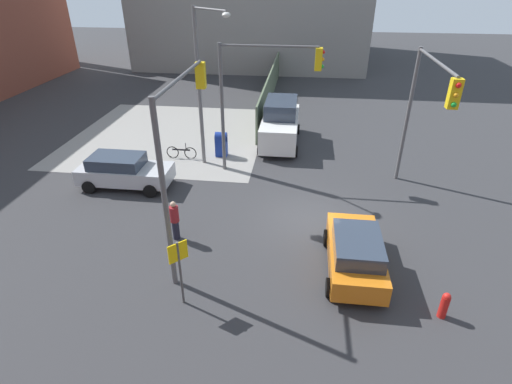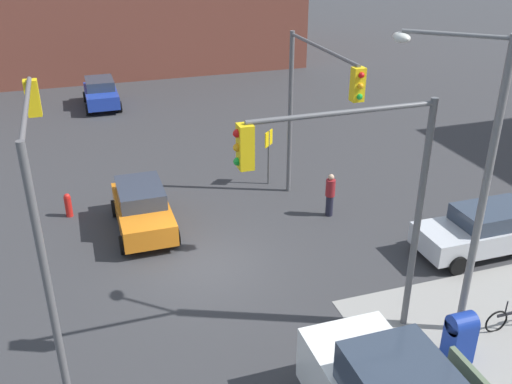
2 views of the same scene
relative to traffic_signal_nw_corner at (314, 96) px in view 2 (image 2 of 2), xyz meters
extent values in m
plane|color=#333335|center=(2.35, -4.50, -4.64)|extent=(120.00, 120.00, 0.00)
cylinder|color=#59595B|center=(-2.15, 0.00, -1.39)|extent=(0.18, 0.18, 6.50)
cylinder|color=#59595B|center=(0.48, 0.00, 1.74)|extent=(5.25, 0.12, 0.12)
cube|color=yellow|center=(3.11, 0.00, 1.21)|extent=(0.32, 0.36, 1.00)
sphere|color=red|center=(3.29, 0.00, 1.53)|extent=(0.18, 0.18, 0.18)
sphere|color=orange|center=(3.29, 0.00, 1.21)|extent=(0.18, 0.18, 0.18)
sphere|color=green|center=(3.29, 0.00, 0.89)|extent=(0.18, 0.18, 0.18)
cylinder|color=#59595B|center=(6.85, -9.00, -1.39)|extent=(0.18, 0.18, 6.50)
cylinder|color=#59595B|center=(4.23, -9.00, 1.74)|extent=(5.24, 0.12, 0.12)
cube|color=yellow|center=(1.61, -9.00, 1.21)|extent=(0.32, 0.36, 1.00)
sphere|color=red|center=(1.43, -9.00, 1.53)|extent=(0.18, 0.18, 0.18)
sphere|color=orange|center=(1.43, -9.00, 1.21)|extent=(0.18, 0.18, 0.18)
sphere|color=green|center=(1.43, -9.00, 0.89)|extent=(0.18, 0.18, 0.18)
cylinder|color=#59595B|center=(6.85, 0.00, -1.39)|extent=(0.18, 0.18, 6.50)
cylinder|color=#59595B|center=(6.85, -2.30, 1.74)|extent=(0.12, 4.60, 0.12)
cube|color=yellow|center=(6.85, -4.60, 1.21)|extent=(0.36, 0.32, 1.00)
sphere|color=red|center=(6.85, -4.78, 1.53)|extent=(0.18, 0.18, 0.18)
sphere|color=orange|center=(6.85, -4.78, 1.21)|extent=(0.18, 0.18, 0.18)
sphere|color=green|center=(6.85, -4.78, 0.89)|extent=(0.18, 0.18, 0.18)
cylinder|color=slate|center=(7.55, 1.30, -0.64)|extent=(0.20, 0.20, 8.00)
cylinder|color=slate|center=(6.78, 0.38, 3.26)|extent=(1.63, 1.89, 0.10)
ellipsoid|color=silver|center=(6.00, -0.53, 3.11)|extent=(0.56, 0.36, 0.24)
cylinder|color=#4C4C4C|center=(-3.05, -0.56, -3.44)|extent=(0.08, 0.08, 2.40)
cube|color=yellow|center=(-3.05, -0.56, -2.59)|extent=(0.48, 0.48, 0.64)
cube|color=navy|center=(8.55, 0.50, -4.06)|extent=(0.56, 0.64, 1.15)
cylinder|color=navy|center=(8.55, 0.50, -3.49)|extent=(0.56, 0.64, 0.56)
cylinder|color=red|center=(-2.65, -8.70, -4.24)|extent=(0.26, 0.26, 0.80)
sphere|color=red|center=(-2.65, -8.70, -3.82)|extent=(0.24, 0.24, 0.24)
cube|color=orange|center=(-0.72, -6.15, -3.94)|extent=(4.13, 1.80, 0.75)
cube|color=#2D3847|center=(-1.05, -6.15, -3.29)|extent=(2.31, 1.58, 0.55)
cylinder|color=black|center=(0.68, -5.25, -4.32)|extent=(0.64, 0.22, 0.64)
cylinder|color=black|center=(0.68, -7.05, -4.32)|extent=(0.64, 0.22, 0.64)
cylinder|color=black|center=(-2.13, -5.25, -4.32)|extent=(0.64, 0.22, 0.64)
cylinder|color=black|center=(-2.13, -7.05, -4.32)|extent=(0.64, 0.22, 0.64)
cube|color=#1E389E|center=(-16.39, -6.41, -3.94)|extent=(3.94, 1.80, 0.75)
cube|color=#2D3847|center=(-16.70, -6.41, -3.29)|extent=(2.21, 1.58, 0.55)
cylinder|color=black|center=(-15.04, -5.51, -4.32)|extent=(0.64, 0.22, 0.64)
cylinder|color=black|center=(-15.04, -7.31, -4.32)|extent=(0.64, 0.22, 0.64)
cylinder|color=black|center=(-17.73, -5.51, -4.32)|extent=(0.64, 0.22, 0.64)
cylinder|color=black|center=(-17.73, -7.31, -4.32)|extent=(0.64, 0.22, 0.64)
cube|color=#B7BABF|center=(4.34, 4.43, -3.94)|extent=(1.80, 4.49, 0.75)
cube|color=#2D3847|center=(4.34, 4.79, -3.29)|extent=(1.58, 2.51, 0.55)
cylinder|color=black|center=(5.24, 2.90, -4.32)|extent=(0.22, 0.64, 0.64)
cylinder|color=black|center=(3.44, 2.90, -4.32)|extent=(0.22, 0.64, 0.64)
cylinder|color=black|center=(3.44, 5.95, -4.32)|extent=(0.22, 0.64, 0.64)
cylinder|color=black|center=(8.96, -1.65, -4.32)|extent=(0.64, 0.22, 0.64)
cylinder|color=maroon|center=(0.35, 0.70, -3.48)|extent=(0.36, 0.36, 0.65)
sphere|color=tan|center=(0.35, 0.70, -3.04)|extent=(0.22, 0.22, 0.22)
cylinder|color=#1E1E2D|center=(0.35, 0.70, -4.23)|extent=(0.28, 0.28, 0.83)
torus|color=black|center=(7.95, 2.18, -4.31)|extent=(0.05, 0.71, 0.71)
cylinder|color=black|center=(7.95, 2.42, -3.89)|extent=(0.04, 0.04, 0.40)
camera|label=1|loc=(-12.24, -4.06, 4.84)|focal=28.00mm
camera|label=2|loc=(17.72, -7.91, 5.64)|focal=40.00mm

